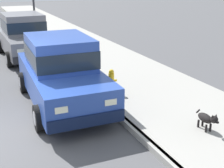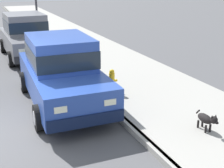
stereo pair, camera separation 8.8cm
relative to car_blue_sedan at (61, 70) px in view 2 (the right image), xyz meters
name	(u,v)px [view 2 (the right image)]	position (x,y,z in m)	size (l,w,h in m)	color
curb	(113,111)	(1.03, -1.26, -0.91)	(0.16, 64.00, 0.14)	gray
sidewalk	(171,101)	(2.83, -1.26, -0.91)	(3.60, 64.00, 0.14)	#99968E
car_blue_sedan	(61,70)	(0.00, 0.00, 0.00)	(2.12, 4.64, 1.92)	#28479E
car_grey_sedan	(26,35)	(-0.06, 5.95, 0.00)	(2.12, 4.64, 1.92)	slate
dog_black	(207,119)	(2.46, -3.23, -0.55)	(0.21, 0.75, 0.49)	black
fire_hydrant	(112,82)	(1.48, -0.12, -0.51)	(0.34, 0.24, 0.72)	gold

